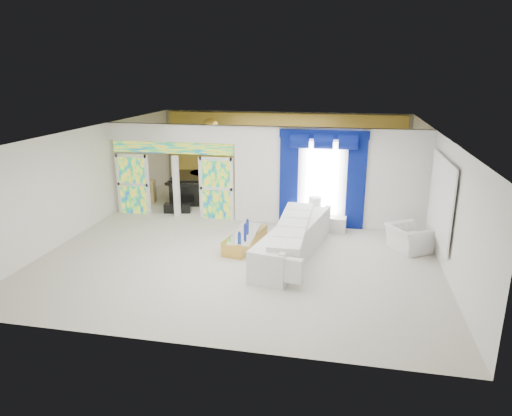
% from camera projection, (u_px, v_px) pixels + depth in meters
% --- Properties ---
extents(floor, '(12.00, 12.00, 0.00)m').
position_uv_depth(floor, '(254.00, 231.00, 13.66)').
color(floor, '#B7AF9E').
rests_on(floor, ground).
extents(dividing_wall, '(5.70, 0.18, 3.00)m').
position_uv_depth(dividing_wall, '(331.00, 178.00, 13.76)').
color(dividing_wall, white).
rests_on(dividing_wall, ground).
extents(dividing_header, '(4.30, 0.18, 0.55)m').
position_uv_depth(dividing_header, '(171.00, 133.00, 14.35)').
color(dividing_header, white).
rests_on(dividing_header, dividing_wall).
extents(stained_panel_left, '(0.95, 0.04, 2.00)m').
position_uv_depth(stained_panel_left, '(133.00, 184.00, 15.11)').
color(stained_panel_left, '#994C3F').
rests_on(stained_panel_left, ground).
extents(stained_panel_right, '(0.95, 0.04, 2.00)m').
position_uv_depth(stained_panel_right, '(216.00, 188.00, 14.58)').
color(stained_panel_right, '#994C3F').
rests_on(stained_panel_right, ground).
extents(stained_transom, '(4.00, 0.05, 0.35)m').
position_uv_depth(stained_transom, '(172.00, 148.00, 14.48)').
color(stained_transom, '#994C3F').
rests_on(stained_transom, dividing_header).
extents(window_pane, '(1.00, 0.02, 2.30)m').
position_uv_depth(window_pane, '(322.00, 180.00, 13.73)').
color(window_pane, white).
rests_on(window_pane, dividing_wall).
extents(blue_drape_left, '(0.55, 0.10, 2.80)m').
position_uv_depth(blue_drape_left, '(289.00, 180.00, 13.90)').
color(blue_drape_left, '#04054D').
rests_on(blue_drape_left, ground).
extents(blue_drape_right, '(0.55, 0.10, 2.80)m').
position_uv_depth(blue_drape_right, '(356.00, 183.00, 13.52)').
color(blue_drape_right, '#04054D').
rests_on(blue_drape_right, ground).
extents(blue_pelmet, '(2.60, 0.12, 0.25)m').
position_uv_depth(blue_pelmet, '(324.00, 134.00, 13.30)').
color(blue_pelmet, '#04054D').
rests_on(blue_pelmet, dividing_wall).
extents(wall_mirror, '(0.04, 2.70, 1.90)m').
position_uv_depth(wall_mirror, '(441.00, 199.00, 11.34)').
color(wall_mirror, white).
rests_on(wall_mirror, ground).
extents(gold_curtains, '(9.70, 0.12, 2.90)m').
position_uv_depth(gold_curtains, '(283.00, 149.00, 18.76)').
color(gold_curtains, '#AE7A29').
rests_on(gold_curtains, ground).
extents(white_sofa, '(1.67, 4.15, 0.77)m').
position_uv_depth(white_sofa, '(294.00, 241.00, 11.81)').
color(white_sofa, silver).
rests_on(white_sofa, ground).
extents(coffee_table, '(0.93, 1.84, 0.39)m').
position_uv_depth(coffee_table, '(245.00, 240.00, 12.40)').
color(coffee_table, gold).
rests_on(coffee_table, ground).
extents(console_table, '(1.29, 0.47, 0.42)m').
position_uv_depth(console_table, '(324.00, 223.00, 13.73)').
color(console_table, white).
rests_on(console_table, ground).
extents(table_lamp, '(0.36, 0.36, 0.58)m').
position_uv_depth(table_lamp, '(315.00, 207.00, 13.64)').
color(table_lamp, silver).
rests_on(table_lamp, console_table).
extents(armchair, '(1.31, 1.36, 0.68)m').
position_uv_depth(armchair, '(409.00, 238.00, 12.13)').
color(armchair, silver).
rests_on(armchair, ground).
extents(grand_piano, '(1.77, 2.11, 0.94)m').
position_uv_depth(grand_piano, '(193.00, 187.00, 16.87)').
color(grand_piano, black).
rests_on(grand_piano, ground).
extents(piano_bench, '(0.95, 0.52, 0.30)m').
position_uv_depth(piano_bench, '(178.00, 208.00, 15.47)').
color(piano_bench, black).
rests_on(piano_bench, ground).
extents(tv_console, '(0.64, 0.60, 0.80)m').
position_uv_depth(tv_console, '(147.00, 191.00, 16.61)').
color(tv_console, tan).
rests_on(tv_console, ground).
extents(chandelier, '(0.60, 0.60, 0.60)m').
position_uv_depth(chandelier, '(210.00, 127.00, 16.52)').
color(chandelier, gold).
rests_on(chandelier, ceiling).
extents(decanters, '(0.12, 1.16, 0.24)m').
position_uv_depth(decanters, '(244.00, 231.00, 12.24)').
color(decanters, navy).
rests_on(decanters, coffee_table).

